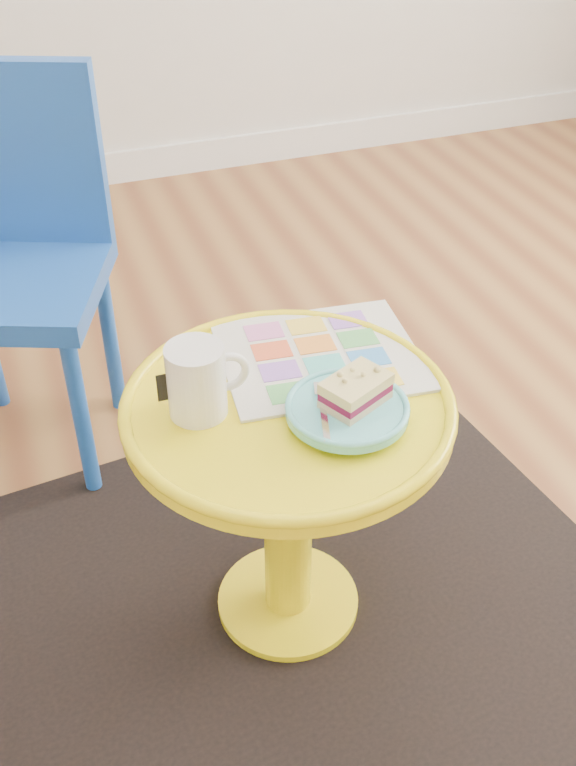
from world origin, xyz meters
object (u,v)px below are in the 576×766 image
object	(u,v)px
side_table	(288,468)
chair	(15,248)
mug	(198,379)
plate	(347,410)
newspaper	(320,356)

from	to	relation	value
side_table	chair	world-z (taller)	chair
mug	plate	xyz separation A→B (m)	(0.21, -0.10, -0.05)
mug	chair	bearing A→B (deg)	109.47
newspaper	plate	bearing A→B (deg)	-91.64
plate	chair	bearing A→B (deg)	118.70
side_table	mug	bearing A→B (deg)	168.75
chair	newspaper	world-z (taller)	chair
chair	plate	size ratio (longest dim) A/B	4.46
newspaper	plate	distance (m)	0.17
newspaper	mug	distance (m)	0.25
side_table	plate	size ratio (longest dim) A/B	2.79
side_table	plate	bearing A→B (deg)	-44.75
side_table	mug	world-z (taller)	mug
side_table	chair	bearing A→B (deg)	116.64
chair	plate	xyz separation A→B (m)	(0.43, -0.79, 0.04)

